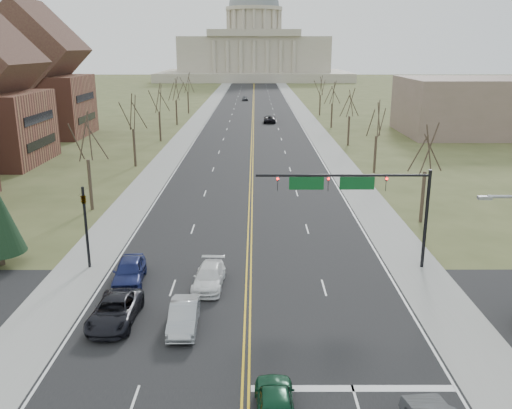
{
  "coord_description": "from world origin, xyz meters",
  "views": [
    {
      "loc": [
        0.45,
        -22.77,
        15.28
      ],
      "look_at": [
        0.53,
        19.4,
        3.0
      ],
      "focal_mm": 38.0,
      "sensor_mm": 36.0,
      "label": 1
    }
  ],
  "objects_px": {
    "signal_left": "(85,218)",
    "car_far_nb": "(270,119)",
    "car_sb_inner_lead": "(184,316)",
    "car_sb_inner_second": "(209,277)",
    "car_nb_inner_lead": "(275,402)",
    "car_sb_outer_lead": "(115,311)",
    "signal_mast": "(356,190)",
    "car_sb_outer_second": "(129,271)",
    "car_far_sb": "(245,98)"
  },
  "relations": [
    {
      "from": "car_sb_inner_lead",
      "to": "car_far_nb",
      "type": "xyz_separation_m",
      "value": [
        7.11,
        86.79,
        0.01
      ]
    },
    {
      "from": "car_nb_inner_lead",
      "to": "car_sb_outer_lead",
      "type": "xyz_separation_m",
      "value": [
        -8.91,
        8.34,
        -0.01
      ]
    },
    {
      "from": "car_sb_inner_second",
      "to": "car_sb_outer_second",
      "type": "distance_m",
      "value": 5.45
    },
    {
      "from": "car_sb_outer_lead",
      "to": "car_sb_outer_second",
      "type": "height_order",
      "value": "car_sb_outer_second"
    },
    {
      "from": "car_far_nb",
      "to": "car_far_sb",
      "type": "relative_size",
      "value": 1.35
    },
    {
      "from": "car_sb_inner_second",
      "to": "signal_mast",
      "type": "bearing_deg",
      "value": 21.42
    },
    {
      "from": "car_sb_inner_lead",
      "to": "car_sb_outer_second",
      "type": "bearing_deg",
      "value": 124.41
    },
    {
      "from": "signal_mast",
      "to": "car_sb_outer_second",
      "type": "xyz_separation_m",
      "value": [
        -15.44,
        -2.65,
        -4.92
      ]
    },
    {
      "from": "signal_mast",
      "to": "car_sb_inner_second",
      "type": "height_order",
      "value": "signal_mast"
    },
    {
      "from": "car_far_nb",
      "to": "car_far_sb",
      "type": "xyz_separation_m",
      "value": [
        -6.05,
        48.7,
        -0.07
      ]
    },
    {
      "from": "signal_mast",
      "to": "car_sb_outer_lead",
      "type": "height_order",
      "value": "signal_mast"
    },
    {
      "from": "car_sb_inner_lead",
      "to": "car_far_nb",
      "type": "height_order",
      "value": "car_far_nb"
    },
    {
      "from": "car_sb_outer_second",
      "to": "car_far_sb",
      "type": "bearing_deg",
      "value": 82.53
    },
    {
      "from": "car_nb_inner_lead",
      "to": "car_sb_inner_lead",
      "type": "bearing_deg",
      "value": -58.46
    },
    {
      "from": "car_far_sb",
      "to": "signal_left",
      "type": "bearing_deg",
      "value": -97.72
    },
    {
      "from": "signal_left",
      "to": "car_sb_inner_lead",
      "type": "distance_m",
      "value": 12.21
    },
    {
      "from": "car_nb_inner_lead",
      "to": "car_sb_outer_second",
      "type": "bearing_deg",
      "value": -56.9
    },
    {
      "from": "signal_left",
      "to": "car_far_nb",
      "type": "height_order",
      "value": "signal_left"
    },
    {
      "from": "signal_left",
      "to": "car_far_sb",
      "type": "bearing_deg",
      "value": 85.94
    },
    {
      "from": "car_sb_outer_second",
      "to": "car_far_sb",
      "type": "relative_size",
      "value": 1.23
    },
    {
      "from": "car_sb_outer_lead",
      "to": "car_far_sb",
      "type": "xyz_separation_m",
      "value": [
        5.1,
        134.84,
        -0.06
      ]
    },
    {
      "from": "car_sb_inner_lead",
      "to": "car_sb_inner_second",
      "type": "bearing_deg",
      "value": 78.55
    },
    {
      "from": "car_sb_inner_lead",
      "to": "car_far_nb",
      "type": "bearing_deg",
      "value": 83.96
    },
    {
      "from": "car_sb_outer_lead",
      "to": "car_sb_inner_second",
      "type": "xyz_separation_m",
      "value": [
        5.02,
        4.85,
        -0.05
      ]
    },
    {
      "from": "car_sb_inner_lead",
      "to": "car_far_nb",
      "type": "distance_m",
      "value": 87.08
    },
    {
      "from": "car_far_nb",
      "to": "car_far_sb",
      "type": "height_order",
      "value": "car_far_nb"
    },
    {
      "from": "car_sb_inner_second",
      "to": "car_nb_inner_lead",
      "type": "bearing_deg",
      "value": -70.34
    },
    {
      "from": "signal_left",
      "to": "car_sb_inner_second",
      "type": "bearing_deg",
      "value": -20.32
    },
    {
      "from": "car_nb_inner_lead",
      "to": "car_far_nb",
      "type": "height_order",
      "value": "car_far_nb"
    },
    {
      "from": "car_nb_inner_lead",
      "to": "car_sb_inner_second",
      "type": "relative_size",
      "value": 0.92
    },
    {
      "from": "car_nb_inner_lead",
      "to": "car_sb_inner_lead",
      "type": "distance_m",
      "value": 9.11
    },
    {
      "from": "signal_left",
      "to": "car_sb_outer_lead",
      "type": "height_order",
      "value": "signal_left"
    },
    {
      "from": "car_sb_outer_lead",
      "to": "car_far_nb",
      "type": "bearing_deg",
      "value": 84.0
    },
    {
      "from": "car_sb_outer_second",
      "to": "car_far_nb",
      "type": "xyz_separation_m",
      "value": [
        11.53,
        80.65,
        -0.09
      ]
    },
    {
      "from": "car_far_nb",
      "to": "signal_left",
      "type": "bearing_deg",
      "value": 80.1
    },
    {
      "from": "car_sb_outer_lead",
      "to": "car_sb_inner_second",
      "type": "bearing_deg",
      "value": 45.4
    },
    {
      "from": "car_sb_outer_second",
      "to": "car_sb_inner_second",
      "type": "bearing_deg",
      "value": -11.86
    },
    {
      "from": "signal_mast",
      "to": "car_sb_outer_lead",
      "type": "distance_m",
      "value": 17.84
    },
    {
      "from": "car_far_sb",
      "to": "car_sb_outer_lead",
      "type": "bearing_deg",
      "value": -95.83
    },
    {
      "from": "car_far_nb",
      "to": "car_sb_outer_lead",
      "type": "bearing_deg",
      "value": 83.64
    },
    {
      "from": "car_nb_inner_lead",
      "to": "car_sb_outer_second",
      "type": "xyz_separation_m",
      "value": [
        -9.3,
        13.84,
        0.09
      ]
    },
    {
      "from": "signal_mast",
      "to": "car_sb_inner_lead",
      "type": "relative_size",
      "value": 2.73
    },
    {
      "from": "car_sb_outer_lead",
      "to": "car_far_nb",
      "type": "height_order",
      "value": "car_far_nb"
    },
    {
      "from": "car_sb_inner_lead",
      "to": "car_far_sb",
      "type": "bearing_deg",
      "value": 88.19
    },
    {
      "from": "car_nb_inner_lead",
      "to": "car_sb_inner_second",
      "type": "distance_m",
      "value": 13.76
    },
    {
      "from": "car_sb_outer_lead",
      "to": "car_sb_outer_second",
      "type": "xyz_separation_m",
      "value": [
        -0.39,
        5.5,
        0.1
      ]
    },
    {
      "from": "signal_mast",
      "to": "car_sb_inner_second",
      "type": "bearing_deg",
      "value": -161.81
    },
    {
      "from": "car_sb_outer_lead",
      "to": "car_far_sb",
      "type": "height_order",
      "value": "car_sb_outer_lead"
    },
    {
      "from": "car_nb_inner_lead",
      "to": "car_sb_inner_second",
      "type": "xyz_separation_m",
      "value": [
        -3.89,
        13.19,
        -0.06
      ]
    },
    {
      "from": "car_sb_inner_second",
      "to": "car_far_nb",
      "type": "bearing_deg",
      "value": 88.92
    }
  ]
}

